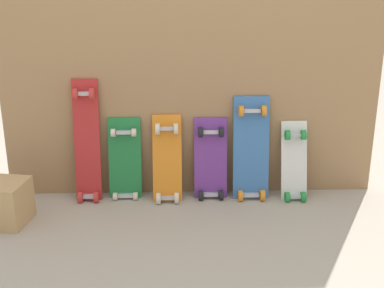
{
  "coord_description": "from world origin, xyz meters",
  "views": [
    {
      "loc": [
        -0.1,
        -3.15,
        1.44
      ],
      "look_at": [
        0.0,
        -0.07,
        0.38
      ],
      "focal_mm": 48.22,
      "sensor_mm": 36.0,
      "label": 1
    }
  ],
  "objects_px": {
    "skateboard_green": "(125,164)",
    "skateboard_white": "(294,166)",
    "skateboard_blue": "(251,153)",
    "skateboard_red": "(87,146)",
    "skateboard_purple": "(211,163)",
    "skateboard_orange": "(167,163)",
    "wooden_crate": "(5,203)"
  },
  "relations": [
    {
      "from": "skateboard_orange",
      "to": "skateboard_white",
      "type": "height_order",
      "value": "skateboard_orange"
    },
    {
      "from": "skateboard_blue",
      "to": "wooden_crate",
      "type": "xyz_separation_m",
      "value": [
        -1.5,
        -0.33,
        -0.17
      ]
    },
    {
      "from": "skateboard_green",
      "to": "skateboard_white",
      "type": "distance_m",
      "value": 1.1
    },
    {
      "from": "skateboard_green",
      "to": "skateboard_blue",
      "type": "bearing_deg",
      "value": -1.47
    },
    {
      "from": "skateboard_purple",
      "to": "skateboard_blue",
      "type": "distance_m",
      "value": 0.27
    },
    {
      "from": "skateboard_red",
      "to": "skateboard_white",
      "type": "distance_m",
      "value": 1.35
    },
    {
      "from": "skateboard_red",
      "to": "skateboard_green",
      "type": "relative_size",
      "value": 1.41
    },
    {
      "from": "skateboard_blue",
      "to": "skateboard_white",
      "type": "distance_m",
      "value": 0.3
    },
    {
      "from": "skateboard_white",
      "to": "wooden_crate",
      "type": "xyz_separation_m",
      "value": [
        -1.78,
        -0.31,
        -0.09
      ]
    },
    {
      "from": "skateboard_blue",
      "to": "skateboard_white",
      "type": "height_order",
      "value": "skateboard_blue"
    },
    {
      "from": "skateboard_green",
      "to": "skateboard_white",
      "type": "height_order",
      "value": "skateboard_green"
    },
    {
      "from": "skateboard_purple",
      "to": "skateboard_white",
      "type": "distance_m",
      "value": 0.55
    },
    {
      "from": "skateboard_orange",
      "to": "skateboard_purple",
      "type": "relative_size",
      "value": 1.04
    },
    {
      "from": "skateboard_green",
      "to": "skateboard_blue",
      "type": "height_order",
      "value": "skateboard_blue"
    },
    {
      "from": "skateboard_orange",
      "to": "wooden_crate",
      "type": "height_order",
      "value": "skateboard_orange"
    },
    {
      "from": "skateboard_green",
      "to": "skateboard_white",
      "type": "bearing_deg",
      "value": -2.06
    },
    {
      "from": "skateboard_purple",
      "to": "skateboard_orange",
      "type": "bearing_deg",
      "value": -174.29
    },
    {
      "from": "skateboard_red",
      "to": "skateboard_white",
      "type": "xyz_separation_m",
      "value": [
        1.34,
        -0.02,
        -0.14
      ]
    },
    {
      "from": "skateboard_red",
      "to": "skateboard_green",
      "type": "distance_m",
      "value": 0.27
    },
    {
      "from": "skateboard_purple",
      "to": "skateboard_white",
      "type": "relative_size",
      "value": 1.04
    },
    {
      "from": "skateboard_green",
      "to": "skateboard_orange",
      "type": "bearing_deg",
      "value": -8.22
    },
    {
      "from": "skateboard_purple",
      "to": "skateboard_white",
      "type": "height_order",
      "value": "skateboard_purple"
    },
    {
      "from": "skateboard_red",
      "to": "skateboard_blue",
      "type": "relative_size",
      "value": 1.16
    },
    {
      "from": "skateboard_green",
      "to": "skateboard_white",
      "type": "relative_size",
      "value": 1.06
    },
    {
      "from": "skateboard_blue",
      "to": "wooden_crate",
      "type": "height_order",
      "value": "skateboard_blue"
    },
    {
      "from": "skateboard_green",
      "to": "skateboard_purple",
      "type": "distance_m",
      "value": 0.56
    },
    {
      "from": "wooden_crate",
      "to": "skateboard_purple",
      "type": "bearing_deg",
      "value": 15.45
    },
    {
      "from": "skateboard_purple",
      "to": "skateboard_red",
      "type": "bearing_deg",
      "value": -179.75
    },
    {
      "from": "skateboard_white",
      "to": "wooden_crate",
      "type": "relative_size",
      "value": 2.2
    },
    {
      "from": "skateboard_orange",
      "to": "skateboard_blue",
      "type": "distance_m",
      "value": 0.55
    },
    {
      "from": "skateboard_blue",
      "to": "skateboard_white",
      "type": "xyz_separation_m",
      "value": [
        0.28,
        -0.02,
        -0.08
      ]
    },
    {
      "from": "skateboard_green",
      "to": "skateboard_white",
      "type": "xyz_separation_m",
      "value": [
        1.1,
        -0.04,
        -0.01
      ]
    }
  ]
}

